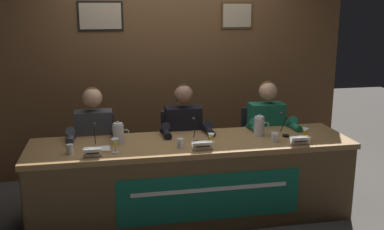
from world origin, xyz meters
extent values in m
plane|color=#4C4742|center=(0.00, 0.00, 0.00)|extent=(12.00, 12.00, 0.00)
cube|color=brown|center=(0.00, 1.30, 1.30)|extent=(4.18, 0.12, 2.60)
cube|color=black|center=(-0.78, 1.24, 1.86)|extent=(0.49, 0.02, 0.32)
cube|color=tan|center=(-0.78, 1.23, 1.86)|extent=(0.45, 0.01, 0.28)
cube|color=#4C3319|center=(0.78, 1.24, 1.86)|extent=(0.38, 0.02, 0.31)
cube|color=tan|center=(0.78, 1.23, 1.86)|extent=(0.34, 0.01, 0.27)
cube|color=olive|center=(0.00, 0.00, 0.72)|extent=(2.98, 0.77, 0.05)
cube|color=brown|center=(0.00, -0.37, 0.35)|extent=(2.92, 0.04, 0.70)
cube|color=brown|center=(-1.44, 0.00, 0.35)|extent=(0.08, 0.69, 0.70)
cube|color=brown|center=(1.44, 0.00, 0.35)|extent=(0.08, 0.69, 0.70)
cube|color=#14664C|center=(0.09, -0.39, 0.35)|extent=(1.63, 0.01, 0.43)
cube|color=white|center=(0.09, -0.39, 0.42)|extent=(1.38, 0.00, 0.04)
cylinder|color=black|center=(-0.89, 0.49, 0.01)|extent=(0.44, 0.44, 0.02)
cylinder|color=black|center=(-0.89, 0.49, 0.22)|extent=(0.05, 0.05, 0.39)
cube|color=#232328|center=(-0.89, 0.49, 0.43)|extent=(0.44, 0.44, 0.03)
cube|color=#232328|center=(-0.89, 0.69, 0.66)|extent=(0.40, 0.05, 0.44)
cylinder|color=black|center=(-0.99, 0.14, 0.22)|extent=(0.10, 0.10, 0.44)
cylinder|color=black|center=(-0.79, 0.14, 0.22)|extent=(0.10, 0.10, 0.44)
cylinder|color=black|center=(-0.99, 0.29, 0.49)|extent=(0.13, 0.34, 0.13)
cylinder|color=black|center=(-0.79, 0.29, 0.49)|extent=(0.13, 0.34, 0.13)
cube|color=#38383D|center=(-0.89, 0.46, 0.73)|extent=(0.36, 0.20, 0.48)
sphere|color=tan|center=(-0.89, 0.44, 1.11)|extent=(0.19, 0.19, 0.19)
sphere|color=#593819|center=(-0.89, 0.45, 1.12)|extent=(0.17, 0.17, 0.17)
cylinder|color=#38383D|center=(-1.10, 0.36, 0.75)|extent=(0.09, 0.30, 0.25)
cylinder|color=#38383D|center=(-0.68, 0.36, 0.75)|extent=(0.09, 0.30, 0.25)
cylinder|color=#38383D|center=(-1.10, 0.20, 0.78)|extent=(0.07, 0.24, 0.07)
cylinder|color=#38383D|center=(-0.68, 0.20, 0.78)|extent=(0.07, 0.24, 0.07)
cube|color=white|center=(-0.90, -0.30, 0.79)|extent=(0.15, 0.03, 0.08)
cube|color=white|center=(-0.90, -0.27, 0.79)|extent=(0.15, 0.03, 0.08)
cube|color=black|center=(-0.90, -0.30, 0.79)|extent=(0.11, 0.01, 0.01)
cylinder|color=white|center=(-0.71, -0.20, 0.75)|extent=(0.06, 0.06, 0.00)
cylinder|color=white|center=(-0.71, -0.20, 0.78)|extent=(0.01, 0.01, 0.05)
cone|color=white|center=(-0.71, -0.20, 0.84)|extent=(0.06, 0.06, 0.06)
cylinder|color=yellow|center=(-0.71, -0.20, 0.83)|extent=(0.04, 0.04, 0.04)
cylinder|color=silver|center=(-1.09, -0.16, 0.79)|extent=(0.06, 0.06, 0.08)
cylinder|color=silver|center=(-1.09, -0.16, 0.77)|extent=(0.05, 0.05, 0.05)
cylinder|color=black|center=(-0.88, -0.10, 0.76)|extent=(0.06, 0.06, 0.02)
cylinder|color=black|center=(-0.88, -0.03, 0.86)|extent=(0.01, 0.13, 0.18)
sphere|color=#2D2D2D|center=(-0.88, 0.03, 0.95)|extent=(0.03, 0.03, 0.03)
cylinder|color=black|center=(0.00, 0.49, 0.01)|extent=(0.44, 0.44, 0.02)
cylinder|color=black|center=(0.00, 0.49, 0.22)|extent=(0.05, 0.05, 0.39)
cube|color=#232328|center=(0.00, 0.49, 0.43)|extent=(0.44, 0.44, 0.03)
cube|color=#232328|center=(0.00, 0.69, 0.66)|extent=(0.40, 0.05, 0.44)
cylinder|color=black|center=(-0.10, 0.14, 0.22)|extent=(0.10, 0.10, 0.44)
cylinder|color=black|center=(0.10, 0.14, 0.22)|extent=(0.10, 0.10, 0.44)
cylinder|color=black|center=(-0.10, 0.29, 0.49)|extent=(0.13, 0.34, 0.13)
cylinder|color=black|center=(0.10, 0.29, 0.49)|extent=(0.13, 0.34, 0.13)
cube|color=black|center=(0.00, 0.46, 0.73)|extent=(0.36, 0.20, 0.48)
sphere|color=#8E664C|center=(0.00, 0.44, 1.11)|extent=(0.19, 0.19, 0.19)
sphere|color=#331E0F|center=(0.00, 0.45, 1.12)|extent=(0.17, 0.17, 0.17)
cylinder|color=black|center=(-0.21, 0.36, 0.75)|extent=(0.09, 0.30, 0.25)
cylinder|color=black|center=(0.21, 0.36, 0.75)|extent=(0.09, 0.30, 0.25)
cylinder|color=black|center=(-0.21, 0.20, 0.78)|extent=(0.07, 0.24, 0.07)
cylinder|color=black|center=(0.21, 0.20, 0.78)|extent=(0.07, 0.24, 0.07)
cube|color=white|center=(0.04, -0.30, 0.79)|extent=(0.18, 0.03, 0.08)
cube|color=white|center=(0.04, -0.26, 0.79)|extent=(0.18, 0.03, 0.08)
cube|color=black|center=(0.04, -0.30, 0.79)|extent=(0.13, 0.01, 0.01)
cylinder|color=white|center=(0.13, -0.20, 0.75)|extent=(0.06, 0.06, 0.00)
cylinder|color=white|center=(0.13, -0.20, 0.78)|extent=(0.01, 0.01, 0.05)
cone|color=white|center=(0.13, -0.20, 0.84)|extent=(0.06, 0.06, 0.06)
cylinder|color=yellow|center=(0.13, -0.20, 0.83)|extent=(0.04, 0.04, 0.04)
cylinder|color=silver|center=(-0.14, -0.18, 0.79)|extent=(0.06, 0.06, 0.08)
cylinder|color=silver|center=(-0.14, -0.18, 0.77)|extent=(0.05, 0.05, 0.05)
cylinder|color=black|center=(0.03, -0.08, 0.76)|extent=(0.06, 0.06, 0.02)
cylinder|color=black|center=(0.03, -0.01, 0.86)|extent=(0.01, 0.13, 0.18)
sphere|color=#2D2D2D|center=(0.03, 0.05, 0.95)|extent=(0.03, 0.03, 0.03)
cylinder|color=black|center=(0.89, 0.49, 0.01)|extent=(0.44, 0.44, 0.02)
cylinder|color=black|center=(0.89, 0.49, 0.22)|extent=(0.05, 0.05, 0.39)
cube|color=#232328|center=(0.89, 0.49, 0.43)|extent=(0.44, 0.44, 0.03)
cube|color=#232328|center=(0.89, 0.69, 0.66)|extent=(0.40, 0.05, 0.44)
cylinder|color=black|center=(0.79, 0.14, 0.22)|extent=(0.10, 0.10, 0.44)
cylinder|color=black|center=(0.99, 0.14, 0.22)|extent=(0.10, 0.10, 0.44)
cylinder|color=black|center=(0.79, 0.29, 0.49)|extent=(0.13, 0.34, 0.13)
cylinder|color=black|center=(0.99, 0.29, 0.49)|extent=(0.13, 0.34, 0.13)
cube|color=#196047|center=(0.89, 0.46, 0.73)|extent=(0.36, 0.20, 0.48)
sphere|color=tan|center=(0.89, 0.44, 1.11)|extent=(0.19, 0.19, 0.19)
sphere|color=#593819|center=(0.89, 0.45, 1.12)|extent=(0.17, 0.17, 0.17)
cylinder|color=#196047|center=(0.68, 0.36, 0.75)|extent=(0.09, 0.30, 0.25)
cylinder|color=#196047|center=(1.10, 0.36, 0.75)|extent=(0.09, 0.30, 0.25)
cylinder|color=#196047|center=(0.68, 0.20, 0.78)|extent=(0.07, 0.24, 0.07)
cylinder|color=#196047|center=(1.10, 0.20, 0.78)|extent=(0.07, 0.24, 0.07)
cube|color=white|center=(0.93, -0.32, 0.79)|extent=(0.18, 0.03, 0.08)
cube|color=white|center=(0.93, -0.29, 0.79)|extent=(0.18, 0.03, 0.08)
cube|color=black|center=(0.93, -0.33, 0.79)|extent=(0.12, 0.01, 0.01)
cylinder|color=white|center=(1.03, -0.20, 0.75)|extent=(0.06, 0.06, 0.00)
cylinder|color=white|center=(1.03, -0.20, 0.78)|extent=(0.01, 0.01, 0.05)
cone|color=white|center=(1.03, -0.20, 0.84)|extent=(0.06, 0.06, 0.06)
cylinder|color=orange|center=(1.03, -0.20, 0.83)|extent=(0.04, 0.04, 0.04)
cylinder|color=silver|center=(0.75, -0.16, 0.79)|extent=(0.06, 0.06, 0.08)
cylinder|color=silver|center=(0.75, -0.16, 0.77)|extent=(0.05, 0.05, 0.05)
cylinder|color=black|center=(0.91, -0.04, 0.76)|extent=(0.06, 0.06, 0.02)
cylinder|color=black|center=(0.91, 0.03, 0.86)|extent=(0.01, 0.13, 0.18)
sphere|color=#2D2D2D|center=(0.91, 0.09, 0.95)|extent=(0.03, 0.03, 0.03)
cylinder|color=silver|center=(-0.67, 0.06, 0.84)|extent=(0.10, 0.10, 0.18)
cylinder|color=silver|center=(-0.67, 0.06, 0.93)|extent=(0.08, 0.09, 0.01)
sphere|color=silver|center=(-0.67, 0.06, 0.95)|extent=(0.02, 0.02, 0.02)
torus|color=silver|center=(-0.60, 0.06, 0.85)|extent=(0.07, 0.01, 0.07)
cylinder|color=silver|center=(0.67, 0.05, 0.84)|extent=(0.10, 0.10, 0.18)
cylinder|color=silver|center=(0.67, 0.05, 0.93)|extent=(0.08, 0.08, 0.01)
sphere|color=silver|center=(0.67, 0.05, 0.95)|extent=(0.02, 0.02, 0.02)
torus|color=silver|center=(0.74, 0.05, 0.85)|extent=(0.07, 0.01, 0.07)
cube|color=white|center=(-0.86, -0.10, 0.75)|extent=(0.22, 0.16, 0.01)
camera|label=1|loc=(-0.78, -3.89, 1.97)|focal=41.89mm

